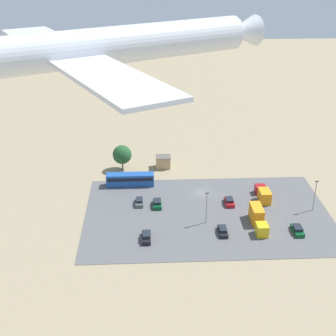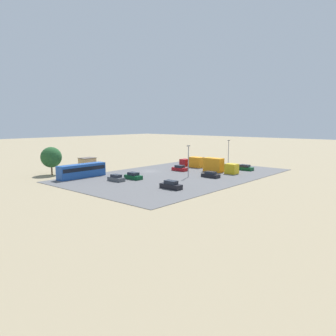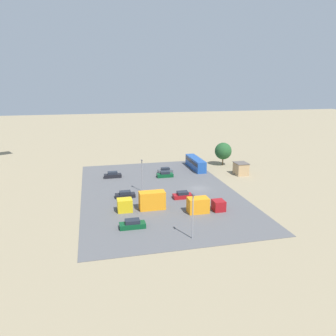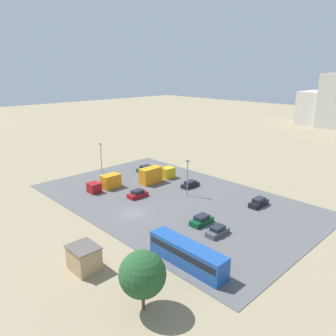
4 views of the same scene
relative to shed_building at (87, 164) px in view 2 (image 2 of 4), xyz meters
The scene contains 15 objects.
ground_plane 17.67m from the shed_building, 121.00° to the left, with size 400.00×400.00×0.00m, color gray.
parking_lot_surface 26.55m from the shed_building, 109.99° to the left, with size 55.14×34.61×0.08m.
shed_building is the anchor object (origin of this frame).
bus 13.37m from the shed_building, 49.48° to the left, with size 11.89×2.62×3.17m.
parked_car_0 20.92m from the shed_building, 84.01° to the left, with size 1.95×4.27×1.56m.
parked_car_1 25.40m from the shed_building, 125.39° to the left, with size 1.99×4.13×1.50m.
parked_car_2 20.73m from the shed_building, 72.19° to the left, with size 1.80×4.07×1.45m.
parked_car_3 34.69m from the shed_building, 82.07° to the left, with size 1.78×4.54×1.62m.
parked_car_4 42.91m from the shed_building, 129.23° to the left, with size 1.93×4.48×1.51m.
parked_car_5 34.70m from the shed_building, 109.02° to the left, with size 1.78×4.34×1.41m.
parked_truck_0 35.55m from the shed_building, 122.97° to the left, with size 2.38×9.41×3.60m.
parked_truck_1 29.81m from the shed_building, 140.88° to the left, with size 2.50×7.34×2.95m.
tree_near_shed 11.33m from the shed_building, ahead, with size 5.08×5.08×6.92m.
light_pole_lot_centre 41.38m from the shed_building, 143.86° to the left, with size 0.90×0.28×7.55m.
light_pole_lot_edge 29.80m from the shed_building, 106.16° to the left, with size 0.90×0.28×7.48m.
Camera 2 is at (61.40, 60.08, 13.01)m, focal length 35.00 mm.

